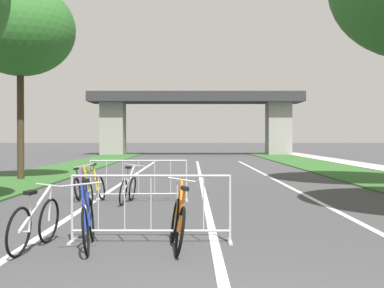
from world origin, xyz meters
TOP-DOWN VIEW (x-y plane):
  - grass_verge_left at (-6.80, 22.01)m, footprint 3.28×53.81m
  - grass_verge_right at (6.80, 22.01)m, footprint 3.28×53.81m
  - lane_stripe_center at (0.00, 15.57)m, footprint 0.14×31.13m
  - lane_stripe_right_lane at (2.84, 15.57)m, footprint 0.14×31.13m
  - lane_stripe_left_lane at (-2.84, 15.57)m, footprint 0.14×31.13m
  - overpass_bridge at (0.00, 44.47)m, footprint 19.71×4.20m
  - tree_left_cypress_far at (-6.85, 15.94)m, footprint 4.13×4.13m
  - crowd_barrier_nearest at (-0.98, 4.36)m, footprint 2.50×0.45m
  - crowd_barrier_second at (-1.71, 9.53)m, footprint 2.52×0.57m
  - bicycle_yellow_0 at (-2.77, 9.19)m, footprint 0.56×1.76m
  - bicycle_silver_1 at (-1.92, 9.07)m, footprint 0.55×1.59m
  - bicycle_orange_2 at (-0.55, 3.88)m, footprint 0.43×1.67m
  - bicycle_blue_3 at (-1.87, 3.95)m, footprint 0.54×1.75m
  - bicycle_purple_4 at (-3.29, 10.05)m, footprint 0.45×1.65m
  - bicycle_white_5 at (-2.61, 3.82)m, footprint 0.53×1.65m

SIDE VIEW (x-z plane):
  - lane_stripe_center at x=0.00m, z-range 0.00..0.01m
  - lane_stripe_right_lane at x=2.84m, z-range 0.00..0.01m
  - lane_stripe_left_lane at x=-2.84m, z-range 0.00..0.01m
  - grass_verge_left at x=-6.80m, z-range 0.00..0.05m
  - grass_verge_right at x=6.80m, z-range 0.00..0.05m
  - bicycle_purple_4 at x=-3.29m, z-range -0.09..0.77m
  - bicycle_silver_1 at x=-1.92m, z-range -0.11..0.85m
  - bicycle_yellow_0 at x=-2.77m, z-range -0.13..0.88m
  - bicycle_white_5 at x=-2.61m, z-range -0.08..0.85m
  - bicycle_orange_2 at x=-0.55m, z-range -0.13..0.90m
  - bicycle_blue_3 at x=-1.87m, z-range -0.11..0.91m
  - crowd_barrier_nearest at x=-0.98m, z-range 0.00..1.05m
  - crowd_barrier_second at x=-1.71m, z-range 0.00..1.05m
  - overpass_bridge at x=0.00m, z-range 1.28..7.07m
  - tree_left_cypress_far at x=-6.85m, z-range 1.96..9.43m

